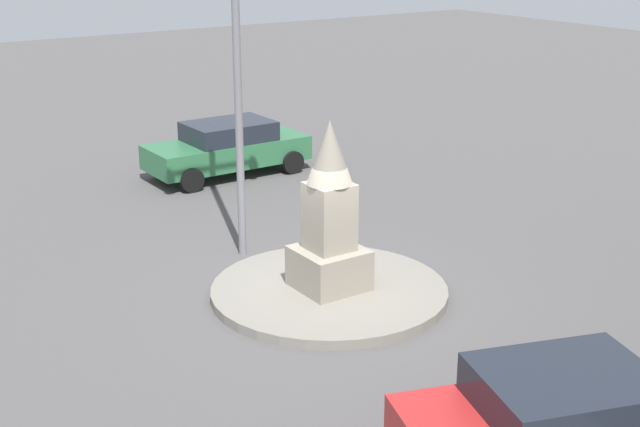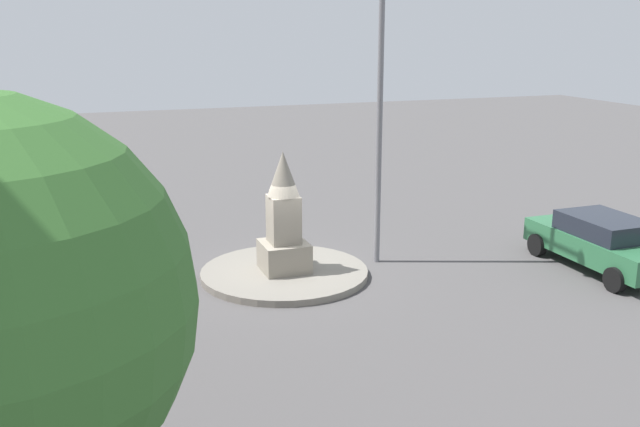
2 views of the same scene
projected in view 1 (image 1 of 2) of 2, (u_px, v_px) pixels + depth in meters
The scene contains 6 objects.
ground_plane at pixel (329, 296), 16.29m from camera, with size 80.00×80.00×0.00m, color #4F4C4C.
traffic_island at pixel (329, 291), 16.26m from camera, with size 4.43×4.43×0.18m, color gray.
monument at pixel (329, 219), 15.80m from camera, with size 1.20×1.20×3.18m.
streetlamp at pixel (235, 3), 16.69m from camera, with size 2.73×0.28×8.70m.
car_green_parked_right at pixel (228, 147), 23.79m from camera, with size 4.45×2.02×1.49m.
car_red_approaching at pixel (574, 423), 10.74m from camera, with size 4.75×3.13×1.49m.
Camera 1 is at (8.49, 12.29, 6.67)m, focal length 48.79 mm.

